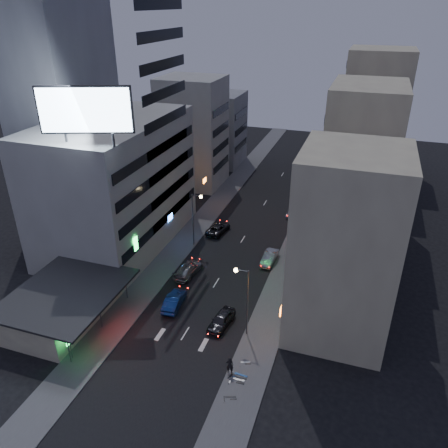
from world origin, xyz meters
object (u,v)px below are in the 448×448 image
at_px(scooter_black_a, 236,392).
at_px(scooter_blue, 248,372).
at_px(parked_car_right_mid, 269,258).
at_px(road_car_blue, 174,301).
at_px(parked_car_right_near, 221,320).
at_px(scooter_black_b, 244,374).
at_px(scooter_silver_a, 245,375).
at_px(parked_car_left, 218,228).
at_px(person, 230,365).
at_px(scooter_silver_b, 251,357).
at_px(road_car_silver, 188,269).
at_px(parked_car_right_far, 293,212).

xyz_separation_m(scooter_black_a, scooter_blue, (0.38, 2.57, 0.07)).
distance_m(parked_car_right_mid, scooter_black_a, 23.36).
bearing_deg(scooter_blue, road_car_blue, 59.82).
relative_size(parked_car_right_near, scooter_black_b, 2.27).
relative_size(parked_car_right_near, scooter_silver_a, 2.17).
bearing_deg(scooter_black_b, parked_car_right_near, 48.07).
bearing_deg(parked_car_left, scooter_black_b, 121.75).
distance_m(person, scooter_silver_b, 2.58).
height_order(road_car_silver, scooter_silver_b, road_car_silver).
height_order(scooter_blue, scooter_black_b, scooter_black_b).
xyz_separation_m(parked_car_left, scooter_silver_b, (12.02, -24.70, -0.08)).
xyz_separation_m(road_car_silver, scooter_blue, (12.21, -14.39, -0.06)).
bearing_deg(parked_car_right_far, road_car_silver, -114.92).
xyz_separation_m(scooter_silver_a, scooter_silver_b, (-0.18, 2.51, -0.13)).
bearing_deg(parked_car_right_near, road_car_blue, 174.18).
height_order(parked_car_right_mid, scooter_black_b, parked_car_right_mid).
distance_m(road_car_blue, scooter_blue, 13.53).
bearing_deg(parked_car_right_far, scooter_silver_b, -87.42).
bearing_deg(person, scooter_black_a, 109.91).
relative_size(road_car_silver, scooter_silver_a, 2.57).
distance_m(road_car_silver, scooter_silver_b, 17.23).
xyz_separation_m(parked_car_right_far, scooter_blue, (2.50, -36.35, 0.05)).
height_order(parked_car_right_far, road_car_silver, road_car_silver).
height_order(scooter_silver_a, scooter_silver_b, scooter_silver_a).
distance_m(road_car_blue, road_car_silver, 6.78).
distance_m(scooter_silver_a, scooter_silver_b, 2.52).
bearing_deg(parked_car_right_near, parked_car_right_far, 93.03).
xyz_separation_m(parked_car_right_mid, scooter_black_b, (2.55, -21.06, -0.00)).
height_order(parked_car_right_far, person, person).
height_order(road_car_silver, person, person).
bearing_deg(scooter_silver_b, parked_car_right_mid, -11.99).
bearing_deg(scooter_blue, scooter_black_b, 149.08).
bearing_deg(parked_car_right_near, person, -57.05).
distance_m(scooter_blue, scooter_black_b, 0.49).
height_order(parked_car_right_mid, scooter_black_a, parked_car_right_mid).
height_order(scooter_silver_a, scooter_blue, scooter_silver_a).
bearing_deg(scooter_black_a, road_car_blue, 25.73).
bearing_deg(road_car_silver, person, 130.69).
bearing_deg(scooter_silver_a, road_car_blue, 51.79).
bearing_deg(parked_car_right_near, scooter_blue, -44.75).
xyz_separation_m(parked_car_left, road_car_blue, (1.21, -18.93, 0.09)).
height_order(parked_car_right_far, scooter_blue, parked_car_right_far).
bearing_deg(scooter_silver_b, road_car_blue, 42.26).
distance_m(parked_car_right_mid, road_car_blue, 15.38).
height_order(road_car_blue, scooter_silver_b, road_car_blue).
xyz_separation_m(parked_car_right_far, scooter_black_b, (2.21, -36.75, 0.06)).
relative_size(person, scooter_silver_b, 1.21).
distance_m(parked_car_right_near, parked_car_right_far, 30.23).
relative_size(road_car_blue, person, 2.43).
bearing_deg(scooter_silver_a, scooter_blue, -13.81).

